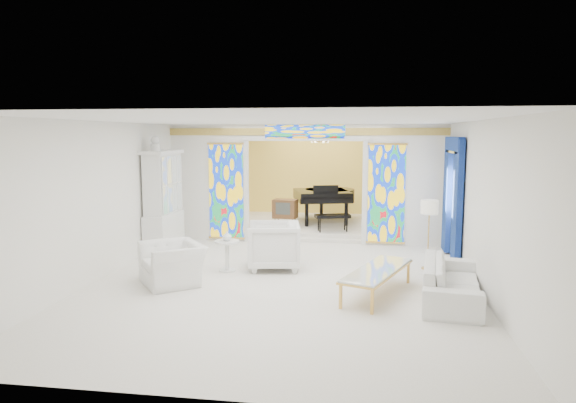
% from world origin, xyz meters
% --- Properties ---
extents(floor, '(12.00, 12.00, 0.00)m').
position_xyz_m(floor, '(0.00, 0.00, 0.00)').
color(floor, white).
rests_on(floor, ground).
extents(ceiling, '(7.00, 12.00, 0.02)m').
position_xyz_m(ceiling, '(0.00, 0.00, 3.00)').
color(ceiling, white).
rests_on(ceiling, wall_back).
extents(wall_back, '(7.00, 0.02, 3.00)m').
position_xyz_m(wall_back, '(0.00, 6.00, 1.50)').
color(wall_back, white).
rests_on(wall_back, floor).
extents(wall_front, '(7.00, 0.02, 3.00)m').
position_xyz_m(wall_front, '(0.00, -6.00, 1.50)').
color(wall_front, white).
rests_on(wall_front, floor).
extents(wall_left, '(0.02, 12.00, 3.00)m').
position_xyz_m(wall_left, '(-3.50, 0.00, 1.50)').
color(wall_left, white).
rests_on(wall_left, floor).
extents(wall_right, '(0.02, 12.00, 3.00)m').
position_xyz_m(wall_right, '(3.50, 0.00, 1.50)').
color(wall_right, white).
rests_on(wall_right, floor).
extents(partition_wall, '(7.00, 0.22, 3.00)m').
position_xyz_m(partition_wall, '(0.00, 2.00, 1.65)').
color(partition_wall, white).
rests_on(partition_wall, floor).
extents(stained_glass_left, '(0.90, 0.04, 2.40)m').
position_xyz_m(stained_glass_left, '(-2.03, 1.89, 1.30)').
color(stained_glass_left, gold).
rests_on(stained_glass_left, partition_wall).
extents(stained_glass_right, '(0.90, 0.04, 2.40)m').
position_xyz_m(stained_glass_right, '(2.03, 1.89, 1.30)').
color(stained_glass_right, gold).
rests_on(stained_glass_right, partition_wall).
extents(stained_glass_transom, '(2.00, 0.04, 0.34)m').
position_xyz_m(stained_glass_transom, '(0.00, 1.89, 2.82)').
color(stained_glass_transom, gold).
rests_on(stained_glass_transom, partition_wall).
extents(alcove_platform, '(6.80, 3.80, 0.18)m').
position_xyz_m(alcove_platform, '(0.00, 4.10, 0.09)').
color(alcove_platform, white).
rests_on(alcove_platform, floor).
extents(gold_curtain_back, '(6.70, 0.10, 2.90)m').
position_xyz_m(gold_curtain_back, '(0.00, 5.88, 1.50)').
color(gold_curtain_back, '#E7C750').
rests_on(gold_curtain_back, wall_back).
extents(chandelier, '(0.48, 0.48, 0.30)m').
position_xyz_m(chandelier, '(0.20, 4.00, 2.55)').
color(chandelier, gold).
rests_on(chandelier, ceiling).
extents(blue_drapes, '(0.14, 1.85, 2.65)m').
position_xyz_m(blue_drapes, '(3.40, 0.70, 1.58)').
color(blue_drapes, navy).
rests_on(blue_drapes, wall_right).
extents(china_cabinet, '(0.56, 1.46, 2.72)m').
position_xyz_m(china_cabinet, '(-3.22, 0.60, 1.17)').
color(china_cabinet, silver).
rests_on(china_cabinet, floor).
extents(armchair_left, '(1.50, 1.53, 0.75)m').
position_xyz_m(armchair_left, '(-2.01, -2.01, 0.38)').
color(armchair_left, silver).
rests_on(armchair_left, floor).
extents(armchair_right, '(1.22, 1.20, 0.97)m').
position_xyz_m(armchair_right, '(-0.35, -0.68, 0.48)').
color(armchair_right, white).
rests_on(armchair_right, floor).
extents(sofa, '(1.20, 2.39, 0.67)m').
position_xyz_m(sofa, '(2.95, -2.28, 0.33)').
color(sofa, white).
rests_on(sofa, floor).
extents(side_table, '(0.61, 0.61, 0.63)m').
position_xyz_m(side_table, '(-1.23, -1.03, 0.41)').
color(side_table, silver).
rests_on(side_table, floor).
extents(vase, '(0.23, 0.23, 0.20)m').
position_xyz_m(vase, '(-1.23, -1.03, 0.73)').
color(vase, silver).
rests_on(vase, side_table).
extents(coffee_table, '(1.33, 2.15, 0.46)m').
position_xyz_m(coffee_table, '(1.73, -2.16, 0.42)').
color(coffee_table, white).
rests_on(coffee_table, floor).
extents(floor_lamp, '(0.43, 0.43, 1.43)m').
position_xyz_m(floor_lamp, '(2.80, -0.26, 1.22)').
color(floor_lamp, gold).
rests_on(floor_lamp, floor).
extents(grand_piano, '(2.05, 3.14, 1.14)m').
position_xyz_m(grand_piano, '(0.37, 4.28, 0.95)').
color(grand_piano, black).
rests_on(grand_piano, alcove_platform).
extents(tv_console, '(0.70, 0.52, 0.75)m').
position_xyz_m(tv_console, '(-0.71, 3.28, 0.67)').
color(tv_console, brown).
rests_on(tv_console, alcove_platform).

